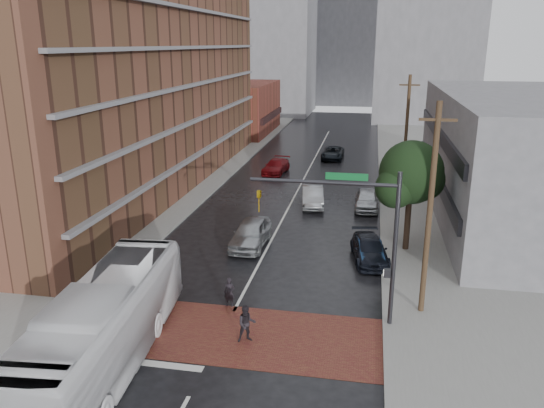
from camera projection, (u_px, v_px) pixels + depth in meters
The scene contains 24 objects.
ground at pixel (219, 339), 23.04m from camera, with size 160.00×160.00×0.00m, color black.
crosswalk at pixel (222, 333), 23.51m from camera, with size 14.00×5.00×0.02m, color brown.
sidewalk_west at pixel (174, 183), 48.55m from camera, with size 9.00×90.00×0.15m, color gray.
sidewalk_east at pixel (434, 195), 44.50m from camera, with size 9.00×90.00×0.15m, color gray.
apartment_block at pixel (132, 22), 44.00m from camera, with size 10.00×44.00×28.00m, color brown.
storefront_west at pixel (243, 108), 74.92m from camera, with size 8.00×16.00×7.00m, color maroon.
building_east at pixel (519, 158), 37.63m from camera, with size 11.00×26.00×9.00m, color gray.
distant_tower_west at pixel (262, 22), 94.20m from camera, with size 18.00×16.00×32.00m, color gray.
distant_tower_east at pixel (429, 5), 83.05m from camera, with size 16.00×14.00×36.00m, color gray.
distant_tower_center at pixel (346, 45), 108.89m from camera, with size 12.00×10.00×24.00m, color gray.
street_tree at pixel (411, 177), 31.48m from camera, with size 4.20×4.10×6.90m.
signal_mast at pixel (362, 226), 22.99m from camera, with size 6.50×0.30×7.20m.
utility_pole_near at pixel (430, 210), 23.76m from camera, with size 1.60×0.26×10.00m.
utility_pole_far at pixel (406, 137), 42.57m from camera, with size 1.60×0.26×10.00m.
transit_bus at pixel (103, 327), 20.61m from camera, with size 2.91×12.44×3.47m, color white.
pedestrian_a at pixel (229, 292), 25.71m from camera, with size 0.54×0.36×1.48m, color black.
pedestrian_b at pixel (247, 324), 22.64m from camera, with size 0.81×0.63×1.67m, color black.
car_travel_a at pixel (251, 233), 33.37m from camera, with size 2.01×5.00×1.70m, color #A3A7AA.
car_travel_b at pixel (313, 196), 41.76m from camera, with size 1.62×4.66×1.53m, color #9B9FA2.
car_travel_c at pixel (276, 166), 52.26m from camera, with size 1.91×4.70×1.36m, color maroon.
suv_travel at pixel (333, 153), 58.73m from camera, with size 2.23×4.84×1.35m, color black.
car_parked_near at pixel (369, 251), 31.15m from camera, with size 1.33×3.83×1.26m, color #142846.
car_parked_mid at pixel (369, 250), 31.21m from camera, with size 1.90×4.68×1.36m, color black.
car_parked_far at pixel (367, 199), 40.93m from camera, with size 1.82×4.52×1.54m, color #B2B6BA.
Camera 1 is at (6.00, -19.56, 12.33)m, focal length 35.00 mm.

